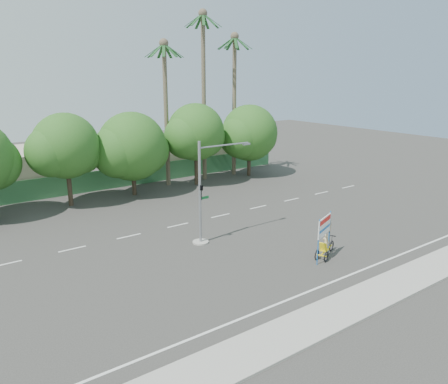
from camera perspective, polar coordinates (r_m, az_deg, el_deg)
ground at (r=28.56m, az=5.60°, el=-7.94°), size 120.00×120.00×0.00m
sidewalk_near at (r=24.01m, az=17.77°, el=-13.22°), size 50.00×2.40×0.12m
fence at (r=45.82m, az=-12.33°, el=2.02°), size 38.00×0.08×2.00m
building_left at (r=47.13m, az=-25.85°, el=2.44°), size 12.00×8.00×4.00m
building_right at (r=53.08m, az=-6.41°, el=4.94°), size 14.00×8.00×3.60m
tree_left at (r=39.51m, az=-20.01°, el=5.37°), size 6.66×5.60×8.07m
tree_center at (r=41.59m, az=-11.99°, el=5.58°), size 7.62×6.40×7.85m
tree_right at (r=44.71m, az=-3.76°, el=7.54°), size 6.90×5.80×8.36m
tree_far_right at (r=48.82m, az=3.29°, el=7.50°), size 7.38×6.20×7.94m
palm_tall at (r=46.68m, az=-2.68°, el=14.32°), size 3.73×3.79×17.45m
palm_mid at (r=49.01m, az=1.36°, el=13.13°), size 3.73×3.79×15.45m
palm_short at (r=44.44m, az=-7.63°, el=12.09°), size 3.73×3.79×14.45m
traffic_signal at (r=29.31m, az=-2.64°, el=-1.21°), size 4.72×1.10×7.00m
trike_billboard at (r=28.04m, az=13.08°, el=-6.13°), size 2.80×1.35×2.94m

